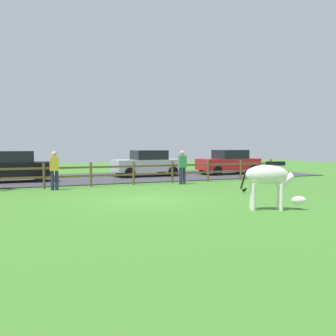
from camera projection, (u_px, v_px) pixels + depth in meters
ground_plane at (146, 200)px, 12.85m from camera, size 60.00×60.00×0.00m
parking_asphalt at (89, 178)px, 21.35m from camera, size 28.00×7.40×0.05m
paddock_fence at (91, 173)px, 17.06m from camera, size 20.48×0.11×1.12m
zebra at (269, 178)px, 10.86m from camera, size 1.81×1.04×1.41m
crow_on_grass at (244, 190)px, 14.78m from camera, size 0.21×0.10×0.20m
parked_car_silver at (147, 163)px, 22.48m from camera, size 4.03×1.94×1.56m
parked_car_black at (11, 166)px, 18.86m from camera, size 4.01×1.89×1.56m
parked_car_red at (229, 162)px, 24.32m from camera, size 4.04×1.97×1.56m
visitor_left_of_tree at (54, 169)px, 15.76m from camera, size 0.37×0.23×1.64m
visitor_right_of_tree at (182, 166)px, 18.18m from camera, size 0.38×0.25×1.64m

